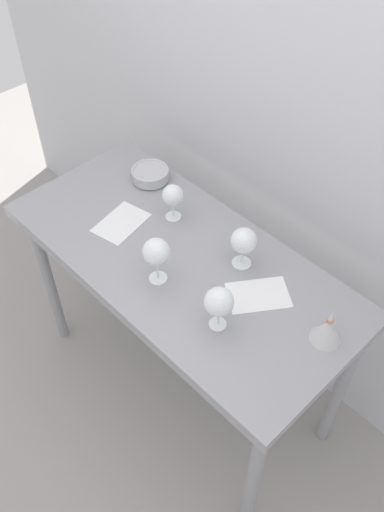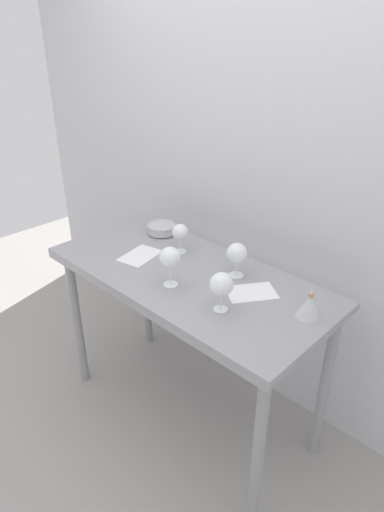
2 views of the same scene
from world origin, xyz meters
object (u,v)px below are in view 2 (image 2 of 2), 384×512
Objects in this scene: wine_glass_near_right at (222,285)px; wine_glass_far_right at (237,254)px; tasting_sheet_lower at (140,256)px; tasting_bowl at (162,228)px; wine_glass_far_left at (180,233)px; decanter_funnel at (310,306)px; tasting_sheet_upper at (251,292)px; wine_glass_near_center at (170,258)px.

wine_glass_near_right is 1.03× the size of wine_glass_far_right.
wine_glass_near_right is at bearing -19.04° from tasting_sheet_lower.
wine_glass_near_right is 1.07× the size of tasting_bowl.
wine_glass_far_right is 0.78× the size of tasting_sheet_lower.
wine_glass_far_left is 0.23m from tasting_sheet_lower.
wine_glass_near_right reaches higher than tasting_sheet_lower.
wine_glass_far_right is 0.42m from decanter_funnel.
wine_glass_near_right is 0.22m from tasting_sheet_upper.
wine_glass_near_center is at bearing -111.30° from tasting_sheet_upper.
wine_glass_far_left is at bearing 177.04° from decanter_funnel.
wine_glass_near_center is at bearing -38.29° from tasting_bowl.
tasting_sheet_upper is (0.50, -0.06, -0.11)m from wine_glass_far_left.
tasting_sheet_lower is 1.33× the size of tasting_bowl.
tasting_sheet_lower is 0.29m from tasting_bowl.
wine_glass_near_center is 1.21× the size of wine_glass_far_left.
tasting_bowl is (-0.74, 0.15, 0.03)m from tasting_sheet_upper.
wine_glass_near_center is 1.17× the size of tasting_bowl.
wine_glass_far_right is 0.61m from tasting_bowl.
tasting_sheet_lower is at bearing -134.58° from tasting_sheet_upper.
wine_glass_far_left is 0.97× the size of tasting_bowl.
tasting_bowl is at bearing 172.55° from wine_glass_far_right.
wine_glass_far_right is at bearing 59.79° from wine_glass_near_center.
tasting_bowl is at bearing 172.78° from decanter_funnel.
wine_glass_near_center reaches higher than wine_glass_far_right.
wine_glass_far_left is 0.77m from decanter_funnel.
decanter_funnel is at bearing 39.14° from tasting_sheet_upper.
tasting_sheet_upper is 0.27m from decanter_funnel.
wine_glass_far_right is 0.19m from tasting_sheet_upper.
tasting_bowl reaches higher than tasting_sheet_upper.
tasting_sheet_upper is (0.01, 0.19, -0.12)m from wine_glass_near_right.
tasting_sheet_upper is 1.00× the size of tasting_sheet_lower.
tasting_sheet_lower is at bearing -123.95° from wine_glass_far_left.
wine_glass_far_left is at bearing 127.75° from wine_glass_near_center.
tasting_bowl is (-0.73, 0.34, -0.09)m from wine_glass_near_right.
wine_glass_near_right reaches higher than tasting_bowl.
wine_glass_near_right is at bearing -58.35° from tasting_sheet_upper.
tasting_bowl is 1.14× the size of decanter_funnel.
wine_glass_far_left is 0.73× the size of tasting_sheet_lower.
wine_glass_near_center is at bearing -52.25° from wine_glass_far_left.
wine_glass_far_left reaches higher than decanter_funnel.
decanter_funnel reaches higher than tasting_bowl.
wine_glass_near_right reaches higher than wine_glass_far_right.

